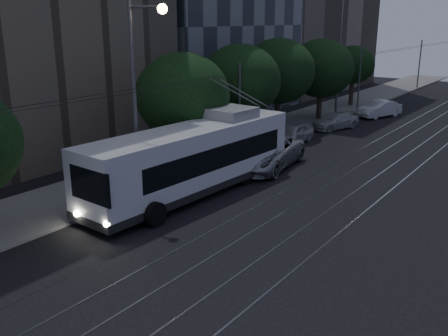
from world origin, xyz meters
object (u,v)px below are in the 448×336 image
Objects in this scene: car_white_b at (335,121)px; streetlamp_near at (140,82)px; car_white_d at (378,105)px; car_white_c at (379,109)px; streetlamp_far at (345,45)px; car_white_a at (292,134)px; pickup_silver at (266,153)px; trolleybus at (195,158)px.

streetlamp_near is (-0.93, -20.62, 5.06)m from car_white_b.
car_white_b is at bearing -86.14° from car_white_d.
streetlamp_far is (-2.08, -3.90, 5.72)m from car_white_c.
car_white_b is at bearing 86.12° from car_white_a.
streetlamp_near is at bearing -91.98° from car_white_a.
streetlamp_far is (-0.91, 3.09, 5.82)m from car_white_b.
streetlamp_near is at bearing -73.96° from car_white_c.
car_white_a is 13.47m from car_white_c.
pickup_silver is 0.60× the size of streetlamp_far.
car_white_a is 6.41m from car_white_b.
pickup_silver is 1.53× the size of car_white_a.
trolleybus is 27.87m from car_white_d.
streetlamp_near is (-1.52, -2.05, 3.87)m from trolleybus.
car_white_c is (0.00, 19.63, -0.16)m from pickup_silver.
car_white_b is at bearing 94.79° from trolleybus.
trolleybus is 1.42× the size of streetlamp_near.
car_white_b is 9.27m from car_white_d.
car_white_c is 28.12m from streetlamp_near.
streetlamp_near is (-1.14, -29.89, 5.06)m from car_white_d.
car_white_b is 21.25m from streetlamp_near.
pickup_silver is at bearing -69.62° from car_white_c.
car_white_b is at bearing 87.63° from pickup_silver.
car_white_d is 8.56m from streetlamp_far.
pickup_silver is at bearing -82.34° from car_white_d.
trolleybus is 3.04× the size of car_white_b.
pickup_silver is 1.71× the size of car_white_d.
trolleybus is 12.27m from car_white_a.
streetlamp_near is at bearing -123.52° from trolleybus.
trolleybus is at bearing -70.92° from car_white_c.
pickup_silver is at bearing -65.03° from car_white_b.
car_white_a is 15.08m from streetlamp_near.
car_white_c is (1.16, 6.98, 0.10)m from car_white_b.
car_white_a is at bearing -76.45° from car_white_c.
streetlamp_far reaches higher than trolleybus.
trolleybus is 25.58m from car_white_c.
pickup_silver reaches higher than car_white_c.
pickup_silver is 0.68× the size of streetlamp_near.
trolleybus reaches higher than car_white_c.
car_white_a reaches higher than car_white_b.
car_white_c is (0.58, 25.55, -1.09)m from trolleybus.
trolleybus is 3.56× the size of car_white_d.
car_white_c is at bearing -62.21° from car_white_d.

